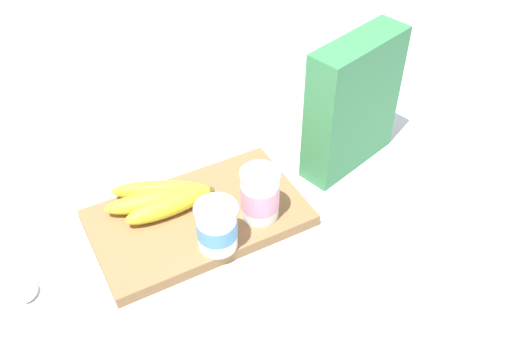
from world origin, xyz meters
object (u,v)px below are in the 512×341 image
at_px(banana_bunch, 163,199).
at_px(spoon, 37,279).
at_px(yogurt_cup_back, 215,228).
at_px(yogurt_cup_front, 260,195).
at_px(cereal_box, 353,104).
at_px(cutting_board, 199,218).

xyz_separation_m(banana_bunch, spoon, (0.23, 0.04, -0.03)).
bearing_deg(yogurt_cup_back, banana_bunch, -71.79).
relative_size(yogurt_cup_front, spoon, 0.80).
xyz_separation_m(yogurt_cup_back, spoon, (0.27, -0.08, -0.06)).
distance_m(yogurt_cup_front, yogurt_cup_back, 0.10).
xyz_separation_m(cereal_box, spoon, (0.59, 0.01, -0.12)).
distance_m(cereal_box, yogurt_cup_front, 0.25).
xyz_separation_m(cereal_box, yogurt_cup_front, (0.23, 0.07, -0.06)).
distance_m(yogurt_cup_front, banana_bunch, 0.17).
xyz_separation_m(cutting_board, spoon, (0.27, -0.01, -0.01)).
relative_size(cereal_box, banana_bunch, 1.37).
bearing_deg(cutting_board, yogurt_cup_front, 150.19).
distance_m(cutting_board, yogurt_cup_front, 0.12).
relative_size(cereal_box, yogurt_cup_front, 2.72).
bearing_deg(banana_bunch, cutting_board, 135.47).
relative_size(yogurt_cup_back, banana_bunch, 0.44).
height_order(yogurt_cup_back, banana_bunch, yogurt_cup_back).
height_order(cutting_board, yogurt_cup_front, yogurt_cup_front).
xyz_separation_m(cereal_box, yogurt_cup_back, (0.33, 0.10, -0.07)).
xyz_separation_m(yogurt_cup_front, banana_bunch, (0.14, -0.10, -0.03)).
distance_m(cereal_box, yogurt_cup_back, 0.35).
xyz_separation_m(cutting_board, yogurt_cup_front, (-0.09, 0.05, 0.06)).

